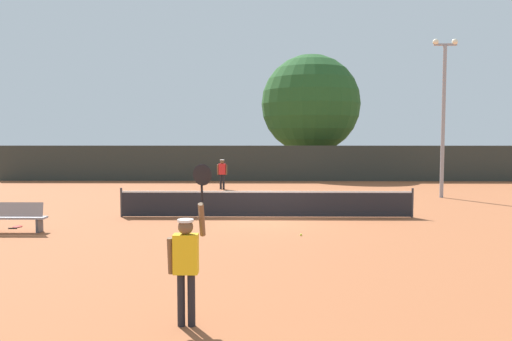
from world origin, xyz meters
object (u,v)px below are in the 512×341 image
object	(u,v)px
light_pole	(444,107)
large_tree	(311,104)
tennis_ball	(301,235)
spare_racket	(17,227)
parked_car_near	(229,164)
player_receiving	(222,171)
courtside_bench	(16,217)
player_serving	(187,255)

from	to	relation	value
light_pole	large_tree	xyz separation A→B (m)	(-5.01, 13.58, 1.01)
tennis_ball	large_tree	distance (m)	23.71
spare_racket	parked_car_near	size ratio (longest dim) A/B	0.12
player_receiving	tennis_ball	world-z (taller)	player_receiving
tennis_ball	large_tree	bearing A→B (deg)	83.79
parked_car_near	player_receiving	bearing A→B (deg)	-83.25
courtside_bench	player_serving	bearing A→B (deg)	-49.58
player_receiving	large_tree	world-z (taller)	large_tree
light_pole	large_tree	bearing A→B (deg)	110.26
tennis_ball	large_tree	world-z (taller)	large_tree
spare_racket	large_tree	size ratio (longest dim) A/B	0.06
large_tree	tennis_ball	bearing A→B (deg)	-96.21
player_serving	spare_racket	xyz separation A→B (m)	(-6.80, 8.39, -1.10)
spare_racket	courtside_bench	xyz separation A→B (m)	(0.41, -0.88, 0.46)
light_pole	large_tree	size ratio (longest dim) A/B	0.84
player_serving	spare_racket	distance (m)	10.85
player_serving	spare_racket	bearing A→B (deg)	129.04
tennis_ball	light_pole	world-z (taller)	light_pole
player_receiving	courtside_bench	bearing A→B (deg)	67.02
player_receiving	courtside_bench	size ratio (longest dim) A/B	0.92
spare_racket	light_pole	world-z (taller)	light_pole
tennis_ball	light_pole	xyz separation A→B (m)	(7.51, 9.40, 4.30)
spare_racket	courtside_bench	world-z (taller)	courtside_bench
player_serving	courtside_bench	bearing A→B (deg)	130.42
light_pole	parked_car_near	xyz separation A→B (m)	(-11.22, 14.65, -3.55)
courtside_bench	large_tree	world-z (taller)	large_tree
player_receiving	large_tree	distance (m)	12.31
player_receiving	parked_car_near	bearing A→B (deg)	-88.25
large_tree	player_serving	bearing A→B (deg)	-99.14
light_pole	tennis_ball	bearing A→B (deg)	-128.64
tennis_ball	parked_car_near	distance (m)	24.34
player_serving	tennis_ball	xyz separation A→B (m)	(2.33, 7.07, -1.08)
courtside_bench	light_pole	size ratio (longest dim) A/B	0.24
player_serving	large_tree	size ratio (longest dim) A/B	0.28
player_serving	light_pole	distance (m)	19.45
player_serving	light_pole	bearing A→B (deg)	59.13
large_tree	parked_car_near	xyz separation A→B (m)	(-6.21, 1.07, -4.56)
spare_racket	light_pole	bearing A→B (deg)	25.90
player_serving	tennis_ball	size ratio (longest dim) A/B	37.23
player_receiving	light_pole	xyz separation A→B (m)	(10.88, -3.66, 3.31)
tennis_ball	large_tree	xyz separation A→B (m)	(2.50, 22.97, 5.30)
large_tree	parked_car_near	world-z (taller)	large_tree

